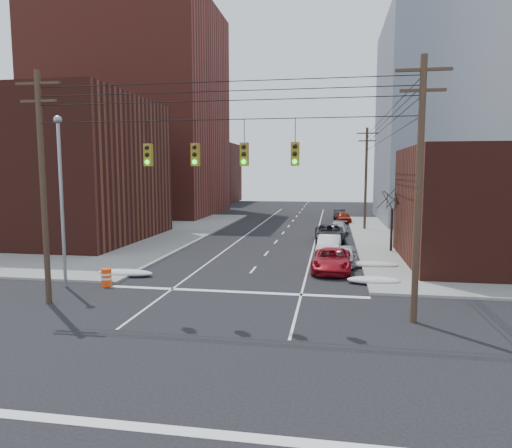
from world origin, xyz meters
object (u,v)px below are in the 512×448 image
(lot_car_b, at_px, (143,222))
(lot_car_d, at_px, (120,226))
(parked_car_f, at_px, (339,215))
(lot_car_c, at_px, (75,230))
(parked_car_e, at_px, (344,217))
(parked_car_b, at_px, (329,246))
(red_pickup, at_px, (332,260))
(parked_car_d, at_px, (338,228))
(parked_car_a, at_px, (345,255))
(lot_car_a, at_px, (117,230))
(parked_car_c, at_px, (330,233))
(construction_barrel, at_px, (106,277))

(lot_car_b, bearing_deg, lot_car_d, 160.63)
(parked_car_f, height_order, lot_car_c, lot_car_c)
(parked_car_e, xyz_separation_m, parked_car_f, (-0.49, 3.41, -0.00))
(parked_car_b, bearing_deg, parked_car_e, 89.04)
(red_pickup, relative_size, parked_car_d, 1.22)
(red_pickup, distance_m, parked_car_a, 2.36)
(red_pickup, bearing_deg, lot_car_a, 153.73)
(parked_car_b, distance_m, parked_car_f, 26.42)
(parked_car_a, xyz_separation_m, parked_car_e, (0.45, 26.15, 0.04))
(parked_car_b, xyz_separation_m, lot_car_a, (-19.76, 5.43, 0.06))
(parked_car_a, distance_m, parked_car_c, 10.33)
(parked_car_b, bearing_deg, red_pickup, -84.38)
(parked_car_e, xyz_separation_m, lot_car_c, (-25.15, -18.41, 0.22))
(parked_car_f, relative_size, lot_car_b, 0.76)
(parked_car_a, relative_size, parked_car_f, 0.92)
(lot_car_b, height_order, lot_car_d, lot_car_b)
(lot_car_c, bearing_deg, lot_car_b, -18.51)
(parked_car_e, bearing_deg, lot_car_c, -149.21)
(parked_car_c, relative_size, parked_car_d, 1.32)
(parked_car_d, distance_m, lot_car_b, 20.76)
(lot_car_b, bearing_deg, parked_car_e, -57.57)
(parked_car_f, bearing_deg, lot_car_a, -134.41)
(parked_car_f, bearing_deg, parked_car_a, -89.46)
(parked_car_a, xyz_separation_m, parked_car_d, (-0.34, 15.24, -0.04))
(parked_car_c, xyz_separation_m, lot_car_d, (-21.20, 1.76, 0.04))
(parked_car_a, xyz_separation_m, lot_car_b, (-21.09, 14.83, 0.27))
(parked_car_e, bearing_deg, construction_barrel, -117.23)
(parked_car_f, height_order, lot_car_d, lot_car_d)
(lot_car_d, xyz_separation_m, construction_barrel, (9.08, -20.16, -0.32))
(lot_car_b, xyz_separation_m, lot_car_d, (-1.26, -2.81, -0.10))
(parked_car_b, bearing_deg, lot_car_d, 160.32)
(parked_car_c, height_order, construction_barrel, parked_car_c)
(parked_car_d, bearing_deg, parked_car_b, -88.77)
(lot_car_d, relative_size, construction_barrel, 4.00)
(parked_car_b, height_order, parked_car_c, parked_car_c)
(lot_car_b, bearing_deg, parked_car_f, -50.31)
(parked_car_c, bearing_deg, construction_barrel, -125.65)
(red_pickup, relative_size, parked_car_e, 1.27)
(parked_car_d, bearing_deg, lot_car_d, -166.61)
(lot_car_a, bearing_deg, parked_car_b, -112.02)
(parked_car_a, relative_size, construction_barrel, 3.91)
(parked_car_a, bearing_deg, parked_car_d, 98.32)
(parked_car_c, bearing_deg, lot_car_c, -176.15)
(parked_car_a, relative_size, lot_car_d, 0.98)
(parked_car_c, relative_size, parked_car_e, 1.37)
(red_pickup, relative_size, lot_car_a, 1.25)
(parked_car_c, height_order, parked_car_f, parked_car_c)
(red_pickup, height_order, lot_car_d, lot_car_d)
(parked_car_c, xyz_separation_m, lot_car_a, (-19.76, -1.67, 0.05))
(red_pickup, distance_m, lot_car_d, 25.72)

